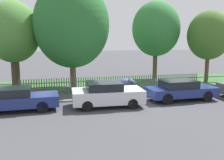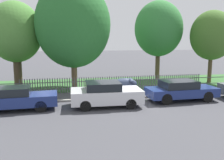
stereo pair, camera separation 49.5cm
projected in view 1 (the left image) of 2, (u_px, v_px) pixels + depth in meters
ground_plane at (124, 99)px, 15.71m from camera, size 120.00×120.00×0.00m
kerb_stone at (123, 98)px, 15.80m from camera, size 38.84×0.20×0.12m
grass_strip at (106, 84)px, 21.04m from camera, size 38.84×6.01×0.01m
park_fence at (114, 84)px, 18.08m from camera, size 38.84×0.05×1.07m
parked_car_black_saloon at (13, 99)px, 13.07m from camera, size 4.56×1.80×1.25m
parked_car_navy_estate at (107, 94)px, 14.00m from camera, size 4.00×2.01×1.39m
parked_car_red_compact at (181, 90)px, 15.38m from camera, size 4.35×1.81×1.26m
covered_motorcycle at (124, 84)px, 17.53m from camera, size 1.94×0.95×1.03m
tree_nearest_kerb at (13, 32)px, 18.45m from camera, size 3.96×3.96×6.53m
tree_behind_motorcycle at (72, 25)px, 18.30m from camera, size 5.54×5.54×7.96m
tree_mid_park at (156, 29)px, 22.45m from camera, size 4.30×4.30×7.10m
tree_far_left at (209, 35)px, 21.20m from camera, size 3.61×3.61×6.11m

